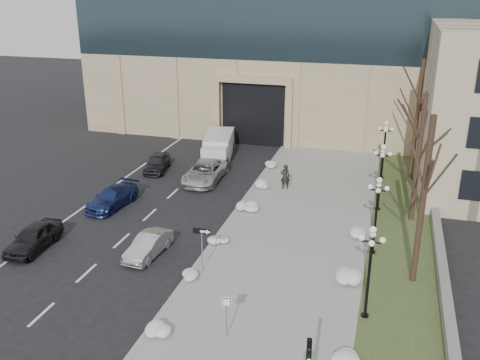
% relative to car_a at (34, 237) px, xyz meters
% --- Properties ---
extents(sidewalk, '(9.00, 40.00, 0.12)m').
position_rel_car_a_xyz_m(sidewalk, '(14.45, 6.33, -0.67)').
color(sidewalk, gray).
rests_on(sidewalk, ground).
extents(curb, '(0.30, 40.00, 0.14)m').
position_rel_car_a_xyz_m(curb, '(9.95, 6.33, -0.66)').
color(curb, gray).
rests_on(curb, ground).
extents(grass_strip, '(4.00, 40.00, 0.10)m').
position_rel_car_a_xyz_m(grass_strip, '(20.95, 6.33, -0.68)').
color(grass_strip, '#374924').
rests_on(grass_strip, ground).
extents(stone_wall, '(0.50, 30.00, 0.70)m').
position_rel_car_a_xyz_m(stone_wall, '(22.95, 8.33, -0.38)').
color(stone_wall, gray).
rests_on(stone_wall, ground).
extents(car_a, '(1.85, 4.32, 1.45)m').
position_rel_car_a_xyz_m(car_a, '(0.00, 0.00, 0.00)').
color(car_a, black).
rests_on(car_a, ground).
extents(car_b, '(1.65, 3.90, 1.25)m').
position_rel_car_a_xyz_m(car_b, '(6.84, 1.12, -0.10)').
color(car_b, '#A5A8AC').
rests_on(car_b, ground).
extents(car_c, '(2.43, 4.84, 1.35)m').
position_rel_car_a_xyz_m(car_c, '(1.36, 6.91, -0.05)').
color(car_c, navy).
rests_on(car_c, ground).
extents(car_d, '(2.68, 5.55, 1.52)m').
position_rel_car_a_xyz_m(car_d, '(5.89, 13.46, 0.03)').
color(car_d, silver).
rests_on(car_d, ground).
extents(car_e, '(2.37, 4.32, 1.39)m').
position_rel_car_a_xyz_m(car_e, '(1.19, 14.77, -0.03)').
color(car_e, '#2A2A2E').
rests_on(car_e, ground).
extents(pedestrian, '(0.82, 0.68, 1.91)m').
position_rel_car_a_xyz_m(pedestrian, '(12.31, 13.38, 0.35)').
color(pedestrian, black).
rests_on(pedestrian, sidewalk).
extents(box_truck, '(3.32, 6.67, 2.02)m').
position_rel_car_a_xyz_m(box_truck, '(5.00, 19.52, 0.25)').
color(box_truck, silver).
rests_on(box_truck, ground).
extents(one_way_sign, '(0.99, 0.27, 2.63)m').
position_rel_car_a_xyz_m(one_way_sign, '(10.65, 0.17, 1.45)').
color(one_way_sign, slate).
rests_on(one_way_sign, ground).
extents(keep_sign, '(0.45, 0.16, 2.13)m').
position_rel_car_a_xyz_m(keep_sign, '(13.47, -4.96, 0.84)').
color(keep_sign, slate).
rests_on(keep_sign, ground).
extents(snow_clump_b, '(1.10, 1.60, 0.36)m').
position_rel_car_a_xyz_m(snow_clump_b, '(10.40, -5.76, -0.43)').
color(snow_clump_b, silver).
rests_on(snow_clump_b, sidewalk).
extents(snow_clump_c, '(1.10, 1.60, 0.36)m').
position_rel_car_a_xyz_m(snow_clump_c, '(10.28, -0.75, -0.43)').
color(snow_clump_c, silver).
rests_on(snow_clump_c, sidewalk).
extents(snow_clump_d, '(1.10, 1.60, 0.36)m').
position_rel_car_a_xyz_m(snow_clump_d, '(10.23, 3.80, -0.43)').
color(snow_clump_d, silver).
rests_on(snow_clump_d, sidewalk).
extents(snow_clump_e, '(1.10, 1.60, 0.36)m').
position_rel_car_a_xyz_m(snow_clump_e, '(10.65, 8.85, -0.43)').
color(snow_clump_e, silver).
rests_on(snow_clump_e, sidewalk).
extents(snow_clump_f, '(1.10, 1.60, 0.36)m').
position_rel_car_a_xyz_m(snow_clump_f, '(10.60, 13.17, -0.43)').
color(snow_clump_f, silver).
rests_on(snow_clump_f, sidewalk).
extents(snow_clump_g, '(1.10, 1.60, 0.36)m').
position_rel_car_a_xyz_m(snow_clump_g, '(10.13, 17.78, -0.43)').
color(snow_clump_g, silver).
rests_on(snow_clump_g, sidewalk).
extents(snow_clump_h, '(1.10, 1.60, 0.36)m').
position_rel_car_a_xyz_m(snow_clump_h, '(18.56, -4.98, -0.43)').
color(snow_clump_h, silver).
rests_on(snow_clump_h, sidewalk).
extents(snow_clump_i, '(1.10, 1.60, 0.36)m').
position_rel_car_a_xyz_m(snow_clump_i, '(18.26, 1.29, -0.43)').
color(snow_clump_i, silver).
rests_on(snow_clump_i, sidewalk).
extents(snow_clump_j, '(1.10, 1.60, 0.36)m').
position_rel_car_a_xyz_m(snow_clump_j, '(18.37, 6.94, -0.43)').
color(snow_clump_j, silver).
rests_on(snow_clump_j, sidewalk).
extents(lamppost_a, '(1.18, 1.18, 4.76)m').
position_rel_car_a_xyz_m(lamppost_a, '(19.25, -1.67, 2.35)').
color(lamppost_a, black).
rests_on(lamppost_a, ground).
extents(lamppost_b, '(1.18, 1.18, 4.76)m').
position_rel_car_a_xyz_m(lamppost_b, '(19.25, 4.83, 2.35)').
color(lamppost_b, black).
rests_on(lamppost_b, ground).
extents(lamppost_c, '(1.18, 1.18, 4.76)m').
position_rel_car_a_xyz_m(lamppost_c, '(19.25, 11.33, 2.35)').
color(lamppost_c, black).
rests_on(lamppost_c, ground).
extents(lamppost_d, '(1.18, 1.18, 4.76)m').
position_rel_car_a_xyz_m(lamppost_d, '(19.25, 17.83, 2.35)').
color(lamppost_d, black).
rests_on(lamppost_d, ground).
extents(tree_near, '(3.20, 3.20, 9.00)m').
position_rel_car_a_xyz_m(tree_near, '(21.45, 2.33, 5.10)').
color(tree_near, black).
rests_on(tree_near, ground).
extents(tree_mid, '(3.20, 3.20, 8.50)m').
position_rel_car_a_xyz_m(tree_mid, '(21.45, 10.33, 4.78)').
color(tree_mid, black).
rests_on(tree_mid, ground).
extents(tree_far, '(3.20, 3.20, 9.50)m').
position_rel_car_a_xyz_m(tree_far, '(21.45, 18.33, 5.42)').
color(tree_far, black).
rests_on(tree_far, ground).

